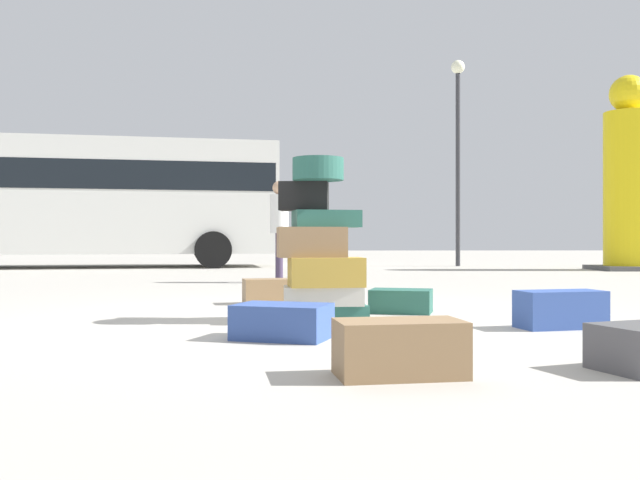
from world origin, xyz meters
TOP-DOWN VIEW (x-y plane):
  - ground_plane at (0.00, 0.00)m, footprint 80.00×80.00m
  - suitcase_tower at (0.07, -0.04)m, footprint 0.77×0.59m
  - suitcase_brown_behind_tower at (0.42, -2.38)m, footprint 0.67×0.43m
  - suitcase_navy_white_trunk at (1.93, -0.51)m, footprint 0.71×0.44m
  - suitcase_navy_foreground_near at (-0.21, -1.05)m, footprint 0.73×0.61m
  - suitcase_brown_right_side at (-0.36, 1.62)m, footprint 0.76×0.46m
  - suitcase_teal_foreground_far at (0.85, 0.65)m, footprint 0.65×0.53m
  - person_bearded_onlooker at (-0.48, 5.28)m, footprint 0.30×0.34m
  - yellow_dummy_statue at (7.33, 9.81)m, footprint 1.52×1.52m
  - parked_bus at (-5.50, 11.62)m, footprint 9.57×4.06m
  - lamp_post at (3.95, 12.28)m, footprint 0.36×0.36m

SIDE VIEW (x-z plane):
  - ground_plane at x=0.00m, z-range 0.00..0.00m
  - suitcase_teal_foreground_far at x=0.85m, z-range 0.00..0.22m
  - suitcase_navy_foreground_near at x=-0.21m, z-range 0.00..0.24m
  - suitcase_brown_right_side at x=-0.36m, z-range 0.00..0.27m
  - suitcase_brown_behind_tower at x=0.42m, z-range 0.00..0.28m
  - suitcase_navy_white_trunk at x=1.93m, z-range 0.00..0.29m
  - suitcase_tower at x=0.07m, z-range -0.09..1.28m
  - person_bearded_onlooker at x=-0.48m, z-range 0.16..1.80m
  - parked_bus at x=-5.50m, z-range 0.26..3.41m
  - yellow_dummy_statue at x=7.33m, z-range -0.24..4.23m
  - lamp_post at x=3.95m, z-range 0.89..6.33m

